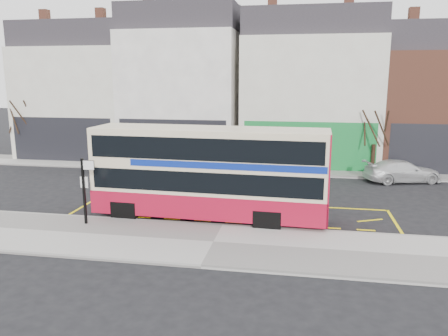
% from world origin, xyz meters
% --- Properties ---
extents(ground, '(120.00, 120.00, 0.00)m').
position_xyz_m(ground, '(0.00, 0.00, 0.00)').
color(ground, black).
rests_on(ground, ground).
extents(pavement, '(40.00, 4.00, 0.15)m').
position_xyz_m(pavement, '(0.00, -2.30, 0.07)').
color(pavement, '#A29F9A').
rests_on(pavement, ground).
extents(kerb, '(40.00, 0.15, 0.15)m').
position_xyz_m(kerb, '(0.00, -0.38, 0.07)').
color(kerb, gray).
rests_on(kerb, ground).
extents(far_pavement, '(50.00, 3.00, 0.15)m').
position_xyz_m(far_pavement, '(0.00, 11.00, 0.07)').
color(far_pavement, '#A29F9A').
rests_on(far_pavement, ground).
extents(road_markings, '(14.00, 3.40, 0.01)m').
position_xyz_m(road_markings, '(0.00, 1.60, 0.01)').
color(road_markings, yellow).
rests_on(road_markings, ground).
extents(terrace_far_left, '(8.00, 8.01, 10.80)m').
position_xyz_m(terrace_far_left, '(-13.50, 14.99, 4.82)').
color(terrace_far_left, silver).
rests_on(terrace_far_left, ground).
extents(terrace_left, '(8.00, 8.01, 11.80)m').
position_xyz_m(terrace_left, '(-5.50, 14.99, 5.32)').
color(terrace_left, white).
rests_on(terrace_left, ground).
extents(terrace_green_shop, '(9.00, 8.01, 11.30)m').
position_xyz_m(terrace_green_shop, '(3.50, 14.99, 5.07)').
color(terrace_green_shop, silver).
rests_on(terrace_green_shop, ground).
extents(terrace_right, '(9.00, 8.01, 10.30)m').
position_xyz_m(terrace_right, '(12.50, 14.99, 4.57)').
color(terrace_right, brown).
rests_on(terrace_right, ground).
extents(double_decker_bus, '(9.89, 2.63, 3.92)m').
position_xyz_m(double_decker_bus, '(-0.72, 0.60, 2.06)').
color(double_decker_bus, beige).
rests_on(double_decker_bus, ground).
extents(bus_stop_post, '(0.67, 0.11, 2.69)m').
position_xyz_m(bus_stop_post, '(-5.42, -1.24, 1.78)').
color(bus_stop_post, black).
rests_on(bus_stop_post, pavement).
extents(car_silver, '(4.60, 2.81, 1.46)m').
position_xyz_m(car_silver, '(-8.05, 8.49, 0.73)').
color(car_silver, '#A2A2A7').
rests_on(car_silver, ground).
extents(car_grey, '(4.22, 1.70, 1.36)m').
position_xyz_m(car_grey, '(-3.88, 8.58, 0.68)').
color(car_grey, '#37383D').
rests_on(car_grey, ground).
extents(car_white, '(4.64, 2.85, 1.26)m').
position_xyz_m(car_white, '(8.83, 9.15, 0.63)').
color(car_white, silver).
rests_on(car_white, ground).
extents(street_tree_left, '(2.59, 2.59, 5.60)m').
position_xyz_m(street_tree_left, '(-16.73, 11.45, 3.82)').
color(street_tree_left, '#342417').
rests_on(street_tree_left, ground).
extents(street_tree_right, '(2.38, 2.38, 5.15)m').
position_xyz_m(street_tree_right, '(7.43, 10.87, 3.51)').
color(street_tree_right, '#342417').
rests_on(street_tree_right, ground).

